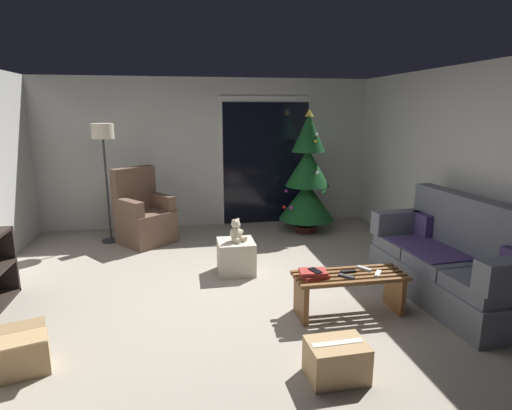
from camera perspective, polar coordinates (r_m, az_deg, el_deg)
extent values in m
plane|color=#9E9384|center=(4.63, -3.41, -12.47)|extent=(7.00, 7.00, 0.00)
cube|color=beige|center=(7.27, -6.49, 7.08)|extent=(5.72, 0.12, 2.50)
cube|color=beige|center=(5.38, 28.30, 3.56)|extent=(0.12, 6.00, 2.50)
cube|color=silver|center=(7.34, 1.33, 6.05)|extent=(1.60, 0.02, 2.20)
cube|color=black|center=(7.33, 1.36, 5.64)|extent=(1.50, 0.02, 2.10)
cube|color=slate|center=(4.96, 24.41, -9.72)|extent=(0.86, 1.94, 0.34)
cube|color=slate|center=(4.43, 29.40, -9.62)|extent=(0.71, 0.64, 0.14)
cube|color=slate|center=(4.87, 24.49, -7.14)|extent=(0.71, 0.64, 0.14)
cube|color=slate|center=(5.34, 20.45, -5.04)|extent=(0.71, 0.64, 0.14)
cube|color=slate|center=(4.96, 27.82, -2.63)|extent=(0.30, 1.91, 0.60)
cube|color=slate|center=(5.49, 19.37, -2.18)|extent=(0.77, 0.24, 0.28)
cube|color=#47386B|center=(5.02, 22.66, -5.43)|extent=(0.65, 0.93, 0.02)
cube|color=#47386B|center=(5.44, 21.74, -2.50)|extent=(0.14, 0.33, 0.28)
cube|color=brown|center=(4.09, 13.66, -10.29)|extent=(1.10, 0.05, 0.04)
cube|color=brown|center=(4.16, 13.17, -9.84)|extent=(1.10, 0.05, 0.04)
cube|color=brown|center=(4.23, 12.70, -9.39)|extent=(1.10, 0.05, 0.04)
cube|color=brown|center=(4.31, 12.24, -8.97)|extent=(1.10, 0.05, 0.04)
cube|color=brown|center=(4.39, 11.80, -8.55)|extent=(1.10, 0.05, 0.04)
cube|color=brown|center=(4.16, 6.17, -12.68)|extent=(0.05, 0.36, 0.38)
cube|color=brown|center=(4.52, 18.41, -11.15)|extent=(0.05, 0.36, 0.38)
cube|color=#ADADB2|center=(4.37, 14.57, -8.39)|extent=(0.13, 0.15, 0.02)
cube|color=#333338|center=(4.13, 12.25, -9.50)|extent=(0.14, 0.14, 0.02)
cube|color=black|center=(4.25, 12.49, -8.86)|extent=(0.16, 0.05, 0.02)
cube|color=silver|center=(4.27, 16.33, -8.98)|extent=(0.13, 0.15, 0.02)
cube|color=#A32D28|center=(4.08, 8.07, -9.57)|extent=(0.26, 0.20, 0.03)
cube|color=#A32D28|center=(4.07, 7.80, -9.08)|extent=(0.27, 0.20, 0.03)
cube|color=black|center=(4.05, 8.10, -8.85)|extent=(0.11, 0.16, 0.01)
cylinder|color=#4C1E19|center=(6.99, 6.85, -3.20)|extent=(0.36, 0.36, 0.10)
cylinder|color=brown|center=(6.96, 6.87, -2.33)|extent=(0.08, 0.08, 0.12)
cone|color=#14471E|center=(6.87, 6.95, 0.59)|extent=(0.90, 0.90, 0.61)
cone|color=#14471E|center=(6.77, 7.08, 5.14)|extent=(0.71, 0.71, 0.61)
cone|color=#14471E|center=(6.72, 7.21, 9.80)|extent=(0.53, 0.53, 0.61)
sphere|color=red|center=(6.91, 7.61, 8.36)|extent=(0.06, 0.06, 0.06)
sphere|color=white|center=(6.64, 8.30, 9.44)|extent=(0.06, 0.06, 0.06)
sphere|color=#B233A5|center=(6.98, 4.13, 1.96)|extent=(0.06, 0.06, 0.06)
sphere|color=gold|center=(6.59, 8.08, 8.58)|extent=(0.06, 0.06, 0.06)
sphere|color=#1E8C33|center=(6.60, 9.24, 1.79)|extent=(0.06, 0.06, 0.06)
sphere|color=#B233A5|center=(6.56, 4.81, -0.37)|extent=(0.06, 0.06, 0.06)
sphere|color=gold|center=(7.14, 5.49, 2.59)|extent=(0.06, 0.06, 0.06)
sphere|color=red|center=(7.29, 5.93, 0.50)|extent=(0.06, 0.06, 0.06)
sphere|color=white|center=(6.55, 8.40, 4.36)|extent=(0.06, 0.06, 0.06)
sphere|color=red|center=(6.69, 3.88, -0.29)|extent=(0.06, 0.06, 0.06)
cone|color=#EAD14C|center=(6.71, 7.29, 12.43)|extent=(0.14, 0.14, 0.12)
cube|color=brown|center=(6.55, -14.71, -3.68)|extent=(0.95, 0.95, 0.31)
cube|color=brown|center=(6.49, -14.83, -1.61)|extent=(0.95, 0.95, 0.18)
cube|color=brown|center=(6.63, -16.33, 2.23)|extent=(0.63, 0.54, 0.64)
cube|color=brown|center=(6.58, -12.81, 0.49)|extent=(0.47, 0.54, 0.22)
cube|color=brown|center=(6.28, -16.95, -0.34)|extent=(0.47, 0.54, 0.22)
cylinder|color=#2D2D30|center=(6.82, -19.15, -4.58)|extent=(0.28, 0.28, 0.02)
cylinder|color=#2D2D30|center=(6.64, -19.66, 1.92)|extent=(0.03, 0.03, 1.55)
cylinder|color=beige|center=(6.54, -20.24, 9.46)|extent=(0.32, 0.32, 0.22)
cube|color=beige|center=(5.20, -2.74, -7.08)|extent=(0.44, 0.44, 0.41)
cylinder|color=beige|center=(5.12, -1.89, -4.62)|extent=(0.12, 0.13, 0.06)
cylinder|color=beige|center=(5.05, -2.69, -4.87)|extent=(0.12, 0.13, 0.06)
sphere|color=beige|center=(5.10, -2.78, -3.88)|extent=(0.15, 0.15, 0.15)
sphere|color=beige|center=(5.07, -2.79, -2.59)|extent=(0.11, 0.11, 0.11)
sphere|color=#F4E5C1|center=(5.04, -2.39, -2.80)|extent=(0.04, 0.04, 0.04)
sphere|color=beige|center=(5.08, -2.49, -2.00)|extent=(0.04, 0.04, 0.04)
sphere|color=beige|center=(5.03, -3.10, -2.16)|extent=(0.04, 0.04, 0.04)
sphere|color=beige|center=(5.14, -2.05, -3.65)|extent=(0.06, 0.06, 0.06)
sphere|color=beige|center=(5.04, -3.19, -3.99)|extent=(0.06, 0.06, 0.06)
cube|color=tan|center=(3.40, 10.94, -20.10)|extent=(0.45, 0.33, 0.29)
cube|color=beige|center=(3.32, 11.05, -17.98)|extent=(0.40, 0.07, 0.00)
cube|color=tan|center=(3.84, -29.32, -17.53)|extent=(0.43, 0.36, 0.29)
cube|color=tan|center=(3.91, -29.53, -14.23)|extent=(0.37, 0.19, 0.06)
cube|color=tan|center=(3.61, -29.68, -16.57)|extent=(0.37, 0.19, 0.06)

